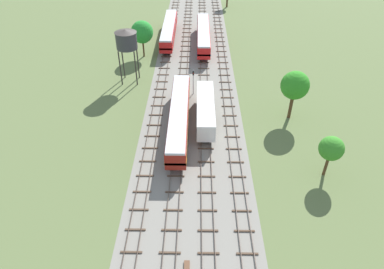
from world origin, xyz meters
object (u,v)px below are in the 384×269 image
at_px(signal_post_nearest, 193,79).
at_px(passenger_coach_left_nearest, 179,116).
at_px(freight_boxcar_centre_left_near, 205,109).
at_px(passenger_coach_centre_left_mid, 203,34).
at_px(water_tower, 126,40).
at_px(passenger_coach_far_left_midfar, 169,30).

bearing_deg(signal_post_nearest, passenger_coach_left_nearest, -100.57).
distance_m(freight_boxcar_centre_left_near, passenger_coach_centre_left_mid, 32.76).
height_order(freight_boxcar_centre_left_near, water_tower, water_tower).
xyz_separation_m(passenger_coach_far_left_midfar, water_tower, (-6.20, -21.76, 5.95)).
bearing_deg(passenger_coach_left_nearest, passenger_coach_centre_left_mid, 83.13).
distance_m(freight_boxcar_centre_left_near, signal_post_nearest, 9.35).
xyz_separation_m(freight_boxcar_centre_left_near, passenger_coach_far_left_midfar, (-8.44, 35.84, 0.16)).
bearing_deg(passenger_coach_far_left_midfar, water_tower, -105.90).
relative_size(freight_boxcar_centre_left_near, water_tower, 1.33).
distance_m(water_tower, signal_post_nearest, 14.53).
relative_size(freight_boxcar_centre_left_near, signal_post_nearest, 2.84).
bearing_deg(passenger_coach_centre_left_mid, passenger_coach_left_nearest, -96.87).
height_order(passenger_coach_left_nearest, passenger_coach_centre_left_mid, same).
bearing_deg(water_tower, signal_post_nearest, -21.76).
bearing_deg(freight_boxcar_centre_left_near, passenger_coach_far_left_midfar, 103.26).
height_order(water_tower, signal_post_nearest, water_tower).
xyz_separation_m(freight_boxcar_centre_left_near, water_tower, (-14.65, 14.08, 6.12)).
bearing_deg(passenger_coach_centre_left_mid, water_tower, -128.08).
xyz_separation_m(passenger_coach_left_nearest, signal_post_nearest, (2.11, 11.31, 0.54)).
distance_m(passenger_coach_centre_left_mid, passenger_coach_far_left_midfar, 8.98).
relative_size(passenger_coach_centre_left_mid, water_tower, 2.10).
bearing_deg(passenger_coach_far_left_midfar, passenger_coach_centre_left_mid, -20.03).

